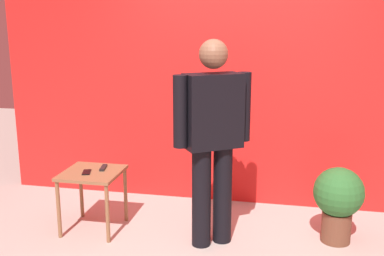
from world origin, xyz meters
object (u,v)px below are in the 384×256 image
(standing_person, at_px, (213,134))
(potted_plant, at_px, (338,198))
(side_table, at_px, (92,180))
(cell_phone, at_px, (87,172))
(tv_remote, at_px, (103,168))

(standing_person, height_order, potted_plant, standing_person)
(standing_person, distance_m, side_table, 1.25)
(cell_phone, bearing_deg, tv_remote, 36.81)
(side_table, relative_size, cell_phone, 3.98)
(cell_phone, distance_m, potted_plant, 2.28)
(cell_phone, height_order, tv_remote, tv_remote)
(side_table, bearing_deg, standing_person, -2.59)
(tv_remote, relative_size, potted_plant, 0.25)
(side_table, bearing_deg, potted_plant, 4.97)
(standing_person, height_order, tv_remote, standing_person)
(standing_person, bearing_deg, tv_remote, 171.99)
(side_table, bearing_deg, tv_remote, 53.51)
(tv_remote, distance_m, potted_plant, 2.16)
(standing_person, bearing_deg, potted_plant, 12.70)
(standing_person, xyz_separation_m, potted_plant, (1.09, 0.25, -0.60))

